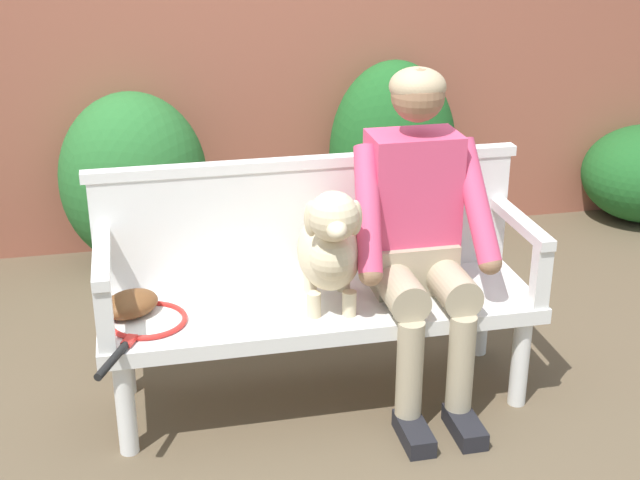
# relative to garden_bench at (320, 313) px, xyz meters

# --- Properties ---
(ground_plane) EXTENTS (40.00, 40.00, 0.00)m
(ground_plane) POSITION_rel_garden_bench_xyz_m (0.00, 0.00, -0.38)
(ground_plane) COLOR brown
(brick_garden_fence) EXTENTS (8.00, 0.30, 2.03)m
(brick_garden_fence) POSITION_rel_garden_bench_xyz_m (0.00, 1.87, 0.63)
(brick_garden_fence) COLOR #9E5642
(brick_garden_fence) RESTS_ON ground
(hedge_bush_far_right) EXTENTS (0.71, 0.56, 1.03)m
(hedge_bush_far_right) POSITION_rel_garden_bench_xyz_m (0.75, 1.55, 0.13)
(hedge_bush_far_right) COLOR #1E5B23
(hedge_bush_far_right) RESTS_ON ground
(hedge_bush_far_left) EXTENTS (0.77, 0.70, 0.93)m
(hedge_bush_far_left) POSITION_rel_garden_bench_xyz_m (-0.67, 1.54, 0.08)
(hedge_bush_far_left) COLOR #286B2D
(hedge_bush_far_left) RESTS_ON ground
(garden_bench) EXTENTS (1.67, 0.53, 0.44)m
(garden_bench) POSITION_rel_garden_bench_xyz_m (0.00, 0.00, 0.00)
(garden_bench) COLOR white
(garden_bench) RESTS_ON ground
(bench_backrest) EXTENTS (1.71, 0.06, 0.50)m
(bench_backrest) POSITION_rel_garden_bench_xyz_m (0.00, 0.24, 0.31)
(bench_backrest) COLOR white
(bench_backrest) RESTS_ON garden_bench
(bench_armrest_left_end) EXTENTS (0.06, 0.53, 0.28)m
(bench_armrest_left_end) POSITION_rel_garden_bench_xyz_m (-0.80, -0.09, 0.26)
(bench_armrest_left_end) COLOR white
(bench_armrest_left_end) RESTS_ON garden_bench
(bench_armrest_right_end) EXTENTS (0.06, 0.53, 0.28)m
(bench_armrest_right_end) POSITION_rel_garden_bench_xyz_m (0.80, -0.09, 0.26)
(bench_armrest_right_end) COLOR white
(bench_armrest_right_end) RESTS_ON garden_bench
(person_seated) EXTENTS (0.56, 0.67, 1.31)m
(person_seated) POSITION_rel_garden_bench_xyz_m (0.38, -0.02, 0.33)
(person_seated) COLOR black
(person_seated) RESTS_ON ground
(dog_on_bench) EXTENTS (0.29, 0.51, 0.51)m
(dog_on_bench) POSITION_rel_garden_bench_xyz_m (0.02, -0.07, 0.31)
(dog_on_bench) COLOR beige
(dog_on_bench) RESTS_ON garden_bench
(tennis_racket) EXTENTS (0.38, 0.58, 0.03)m
(tennis_racket) POSITION_rel_garden_bench_xyz_m (-0.67, -0.07, 0.07)
(tennis_racket) COLOR red
(tennis_racket) RESTS_ON garden_bench
(baseball_glove) EXTENTS (0.28, 0.27, 0.09)m
(baseball_glove) POSITION_rel_garden_bench_xyz_m (-0.71, 0.03, 0.10)
(baseball_glove) COLOR brown
(baseball_glove) RESTS_ON garden_bench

